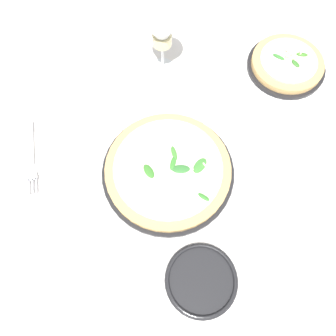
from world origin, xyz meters
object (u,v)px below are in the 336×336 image
object	(u,v)px
pizza_arugula_main	(168,170)
side_plate_white	(201,280)
fork	(32,156)
pizza_personal_side	(287,64)
wine_glass	(162,34)

from	to	relation	value
pizza_arugula_main	side_plate_white	xyz separation A→B (m)	(0.26, 0.07, -0.01)
side_plate_white	fork	bearing A→B (deg)	-126.32
pizza_personal_side	fork	bearing A→B (deg)	-68.30
pizza_arugula_main	side_plate_white	world-z (taller)	pizza_arugula_main
pizza_arugula_main	pizza_personal_side	world-z (taller)	same
pizza_arugula_main	wine_glass	xyz separation A→B (m)	(-0.34, -0.01, 0.11)
fork	side_plate_white	size ratio (longest dim) A/B	1.27
pizza_personal_side	side_plate_white	distance (m)	0.66
pizza_personal_side	wine_glass	xyz separation A→B (m)	(-0.01, -0.36, 0.11)
pizza_arugula_main	fork	distance (m)	0.36
pizza_arugula_main	pizza_personal_side	distance (m)	0.48
pizza_personal_side	wine_glass	distance (m)	0.38
pizza_personal_side	side_plate_white	size ratio (longest dim) A/B	1.38
pizza_personal_side	fork	xyz separation A→B (m)	(0.28, -0.71, -0.01)
wine_glass	pizza_personal_side	bearing A→B (deg)	88.89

